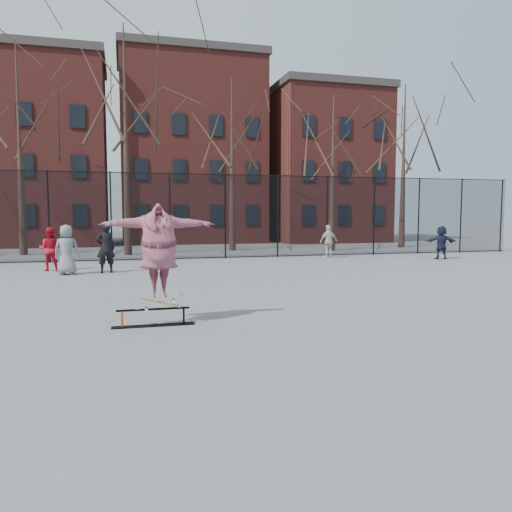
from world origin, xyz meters
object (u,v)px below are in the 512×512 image
object	(u,v)px
bystander_black	(106,248)
bystander_white	(329,241)
bystander_grey	(67,250)
skate_rail	(153,319)
bystander_navy	(441,243)
skateboard	(160,305)
bystander_red	(50,249)
skater	(159,256)

from	to	relation	value
bystander_black	bystander_white	bearing A→B (deg)	-170.56
bystander_grey	bystander_white	xyz separation A→B (m)	(11.49, 3.68, -0.09)
bystander_black	skate_rail	bearing A→B (deg)	87.59
bystander_black	bystander_navy	distance (m)	15.06
bystander_navy	skateboard	bearing A→B (deg)	51.52
bystander_navy	skate_rail	bearing A→B (deg)	51.26
bystander_red	bystander_grey	bearing A→B (deg)	126.01
bystander_white	skate_rail	bearing A→B (deg)	44.28
skateboard	skate_rail	bearing A→B (deg)	180.00
skate_rail	bystander_grey	bearing A→B (deg)	105.34
skateboard	bystander_black	world-z (taller)	bystander_black
bystander_black	bystander_white	world-z (taller)	bystander_black
bystander_white	bystander_grey	bearing A→B (deg)	7.83
skate_rail	bystander_navy	bearing A→B (deg)	37.22
bystander_white	bystander_navy	world-z (taller)	bystander_white
skateboard	skater	xyz separation A→B (m)	(0.00, 0.00, 0.95)
skate_rail	skateboard	world-z (taller)	skateboard
bystander_grey	bystander_black	bearing A→B (deg)	-164.26
bystander_red	bystander_navy	xyz separation A→B (m)	(17.03, 0.23, -0.04)
skater	skateboard	bearing A→B (deg)	0.00
bystander_black	bystander_navy	bearing A→B (deg)	176.07
bystander_white	bystander_navy	bearing A→B (deg)	147.15
skateboard	bystander_navy	distance (m)	17.31
skateboard	bystander_red	bearing A→B (deg)	107.75
bystander_black	bystander_red	size ratio (longest dim) A/B	1.12
skateboard	bystander_black	bearing A→B (deg)	97.91
skate_rail	bystander_red	distance (m)	10.80
bystander_grey	bystander_red	xyz separation A→B (m)	(-0.73, 1.42, -0.06)
skateboard	skater	world-z (taller)	skater
bystander_red	bystander_white	bearing A→B (deg)	-160.83
bystander_black	bystander_navy	world-z (taller)	bystander_black
skater	bystander_red	bearing A→B (deg)	105.91
skateboard	bystander_white	distance (m)	15.42
bystander_grey	bystander_navy	xyz separation A→B (m)	(16.30, 1.65, -0.10)
skater	bystander_red	xyz separation A→B (m)	(-3.30, 10.30, -0.53)
skater	bystander_navy	size ratio (longest dim) A/B	1.42
skater	bystander_white	distance (m)	15.42
skateboard	bystander_navy	size ratio (longest dim) A/B	0.54
bystander_red	bystander_navy	bearing A→B (deg)	-170.54
skate_rail	bystander_navy	distance (m)	17.42
skate_rail	bystander_grey	xyz separation A→B (m)	(-2.44, 8.88, 0.75)
skate_rail	bystander_black	bearing A→B (deg)	97.11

